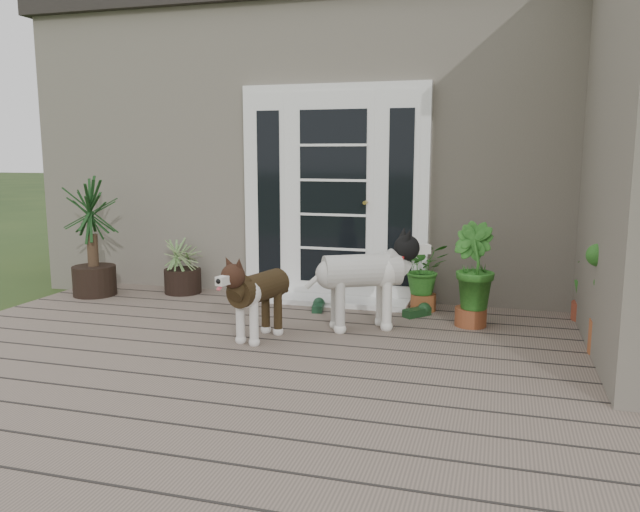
# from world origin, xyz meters

# --- Properties ---
(deck) EXTENTS (6.20, 4.60, 0.12)m
(deck) POSITION_xyz_m (0.00, 0.40, 0.06)
(deck) COLOR #6B5B4C
(deck) RESTS_ON ground
(house_main) EXTENTS (7.40, 4.00, 3.10)m
(house_main) POSITION_xyz_m (0.00, 4.65, 1.55)
(house_main) COLOR #665E54
(house_main) RESTS_ON ground
(roof_main) EXTENTS (7.60, 4.20, 0.20)m
(roof_main) POSITION_xyz_m (0.00, 4.65, 3.20)
(roof_main) COLOR #2D2826
(roof_main) RESTS_ON house_main
(door_unit) EXTENTS (1.90, 0.14, 2.15)m
(door_unit) POSITION_xyz_m (-0.20, 2.60, 1.19)
(door_unit) COLOR white
(door_unit) RESTS_ON deck
(door_step) EXTENTS (1.60, 0.40, 0.05)m
(door_step) POSITION_xyz_m (-0.20, 2.40, 0.14)
(door_step) COLOR white
(door_step) RESTS_ON deck
(brindle_dog) EXTENTS (0.49, 0.79, 0.61)m
(brindle_dog) POSITION_xyz_m (-0.40, 1.05, 0.43)
(brindle_dog) COLOR #392915
(brindle_dog) RESTS_ON deck
(white_dog) EXTENTS (0.96, 0.75, 0.74)m
(white_dog) POSITION_xyz_m (0.32, 1.57, 0.49)
(white_dog) COLOR white
(white_dog) RESTS_ON deck
(spider_plant) EXTENTS (0.75, 0.75, 0.69)m
(spider_plant) POSITION_xyz_m (-1.81, 2.40, 0.47)
(spider_plant) COLOR #8E9E61
(spider_plant) RESTS_ON deck
(yucca) EXTENTS (1.11, 1.11, 1.22)m
(yucca) POSITION_xyz_m (-2.65, 2.05, 0.73)
(yucca) COLOR black
(yucca) RESTS_ON deck
(herb_a) EXTENTS (0.57, 0.57, 0.57)m
(herb_a) POSITION_xyz_m (0.75, 2.35, 0.41)
(herb_a) COLOR #2E661D
(herb_a) RESTS_ON deck
(herb_b) EXTENTS (0.63, 0.63, 0.67)m
(herb_b) POSITION_xyz_m (1.21, 1.92, 0.46)
(herb_b) COLOR #255317
(herb_b) RESTS_ON deck
(herb_c) EXTENTS (0.46, 0.46, 0.51)m
(herb_c) POSITION_xyz_m (2.21, 2.40, 0.37)
(herb_c) COLOR #1B5F1D
(herb_c) RESTS_ON deck
(sapling) EXTENTS (0.63, 0.63, 1.79)m
(sapling) POSITION_xyz_m (2.25, 1.40, 1.02)
(sapling) COLOR #2D611B
(sapling) RESTS_ON deck
(clog_left) EXTENTS (0.18, 0.31, 0.09)m
(clog_left) POSITION_xyz_m (-0.21, 2.07, 0.16)
(clog_left) COLOR #163721
(clog_left) RESTS_ON deck
(clog_right) EXTENTS (0.31, 0.34, 0.09)m
(clog_right) POSITION_xyz_m (0.72, 2.12, 0.17)
(clog_right) COLOR #153518
(clog_right) RESTS_ON deck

